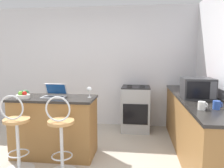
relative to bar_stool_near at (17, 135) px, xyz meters
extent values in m
cube|color=silver|center=(0.63, 2.20, 0.80)|extent=(12.00, 0.06, 2.60)
cube|color=olive|center=(0.30, 0.54, -0.06)|extent=(1.23, 0.57, 0.88)
cube|color=black|center=(0.30, 0.54, 0.40)|extent=(1.26, 0.60, 0.03)
cube|color=olive|center=(2.49, 0.81, -0.06)|extent=(0.57, 2.72, 0.88)
cube|color=black|center=(2.49, 0.81, 0.40)|extent=(0.60, 2.75, 0.03)
cylinder|color=silver|center=(0.00, 0.02, -0.15)|extent=(0.04, 0.04, 0.69)
torus|color=silver|center=(0.00, 0.02, -0.26)|extent=(0.28, 0.28, 0.02)
cylinder|color=#B7844C|center=(0.00, 0.02, 0.20)|extent=(0.34, 0.34, 0.04)
torus|color=silver|center=(0.00, -0.08, 0.39)|extent=(0.32, 0.02, 0.32)
cylinder|color=silver|center=(0.61, 0.02, -0.15)|extent=(0.04, 0.04, 0.69)
torus|color=silver|center=(0.61, 0.02, -0.26)|extent=(0.28, 0.28, 0.02)
cylinder|color=#B7844C|center=(0.61, 0.02, 0.20)|extent=(0.34, 0.34, 0.04)
torus|color=silver|center=(0.61, -0.08, 0.39)|extent=(0.32, 0.02, 0.32)
cube|color=#B7BABF|center=(0.31, 0.53, 0.42)|extent=(0.34, 0.21, 0.01)
cube|color=black|center=(0.31, 0.51, 0.43)|extent=(0.29, 0.12, 0.00)
cube|color=#B7BABF|center=(0.31, 0.65, 0.52)|extent=(0.34, 0.09, 0.18)
cube|color=#19478C|center=(0.31, 0.64, 0.53)|extent=(0.30, 0.07, 0.15)
cube|color=#2D2D30|center=(2.45, 0.73, 0.57)|extent=(0.44, 0.39, 0.30)
cube|color=black|center=(2.41, 0.53, 0.57)|extent=(0.31, 0.01, 0.24)
cube|color=#4C4C51|center=(2.61, 0.53, 0.57)|extent=(0.09, 0.01, 0.24)
cube|color=red|center=(2.51, 1.21, 0.50)|extent=(0.17, 0.32, 0.16)
cube|color=black|center=(2.48, 1.21, 0.58)|extent=(0.04, 0.22, 0.00)
cube|color=black|center=(2.55, 1.21, 0.58)|extent=(0.04, 0.22, 0.00)
cube|color=black|center=(2.42, 1.21, 0.53)|extent=(0.02, 0.02, 0.02)
cube|color=#9EA3A8|center=(1.53, 1.86, -0.05)|extent=(0.57, 0.57, 0.90)
cube|color=black|center=(1.53, 1.57, -0.09)|extent=(0.48, 0.01, 0.40)
cube|color=black|center=(1.53, 1.86, 0.41)|extent=(0.57, 0.57, 0.02)
cylinder|color=black|center=(1.40, 1.75, 0.42)|extent=(0.11, 0.11, 0.01)
cylinder|color=black|center=(1.66, 1.75, 0.42)|extent=(0.11, 0.11, 0.01)
cylinder|color=black|center=(1.40, 1.98, 0.42)|extent=(0.11, 0.11, 0.01)
cylinder|color=black|center=(1.66, 1.98, 0.42)|extent=(0.11, 0.11, 0.01)
cylinder|color=silver|center=(0.85, 0.60, 0.42)|extent=(0.06, 0.06, 0.00)
cylinder|color=silver|center=(0.85, 0.60, 0.46)|extent=(0.01, 0.01, 0.09)
sphere|color=silver|center=(0.85, 0.60, 0.54)|extent=(0.07, 0.07, 0.07)
cylinder|color=#2D51AD|center=(2.50, 0.06, 0.47)|extent=(0.08, 0.08, 0.10)
torus|color=#2D51AD|center=(2.56, 0.06, 0.47)|extent=(0.01, 0.07, 0.07)
cylinder|color=white|center=(2.32, 0.02, 0.46)|extent=(0.09, 0.09, 0.10)
torus|color=white|center=(2.38, 0.02, 0.47)|extent=(0.01, 0.06, 0.06)
cylinder|color=silver|center=(-0.11, 0.41, 0.44)|extent=(0.20, 0.20, 0.05)
sphere|color=red|center=(-0.08, 0.40, 0.49)|extent=(0.07, 0.07, 0.07)
sphere|color=orange|center=(-0.15, 0.39, 0.49)|extent=(0.06, 0.06, 0.06)
sphere|color=#66B233|center=(-0.14, 0.39, 0.49)|extent=(0.07, 0.07, 0.07)
cylinder|color=#338447|center=(-0.18, 0.59, 0.46)|extent=(0.08, 0.08, 0.09)
torus|color=#338447|center=(-0.13, 0.59, 0.46)|extent=(0.01, 0.06, 0.06)
camera|label=1|loc=(1.59, -2.59, 1.05)|focal=35.00mm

